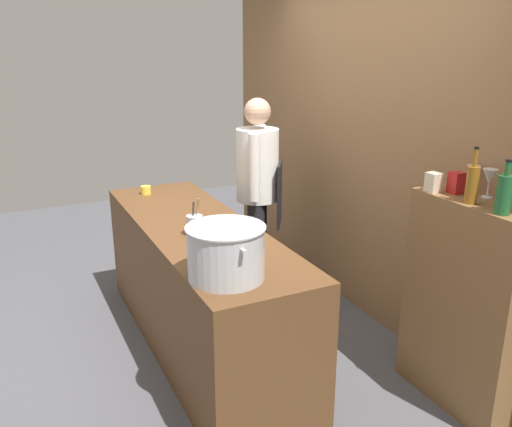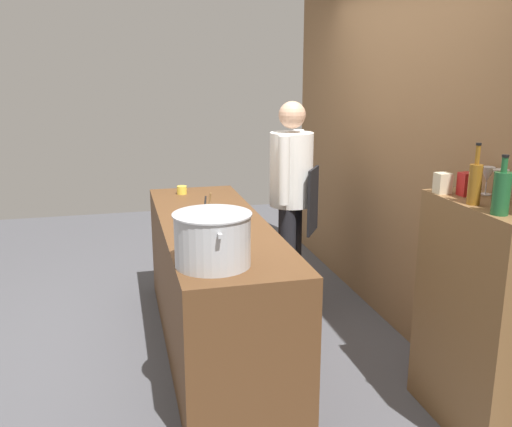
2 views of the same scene
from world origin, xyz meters
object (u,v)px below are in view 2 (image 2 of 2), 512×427
Objects in this scene: wine_bottle_amber at (475,183)px; wine_glass_tall at (487,175)px; spice_tin_red at (466,184)px; utensil_crock at (206,219)px; butter_jar at (182,190)px; stockpot_large at (213,239)px; wine_glass_wide at (500,179)px; wine_bottle_green at (502,192)px; chef at (292,190)px; spice_tin_cream at (443,183)px.

wine_bottle_amber reaches higher than wine_glass_tall.
wine_bottle_amber reaches higher than spice_tin_red.
butter_jar is (-1.08, -0.03, -0.03)m from utensil_crock.
stockpot_large is at bearing -99.32° from wine_glass_tall.
wine_glass_wide is (1.06, 1.34, 0.40)m from utensil_crock.
wine_bottle_amber is 1.89× the size of wine_glass_wide.
utensil_crock is at bearing -124.06° from wine_glass_tall.
wine_glass_tall reaches higher than butter_jar.
stockpot_large is 1.49m from wine_glass_wide.
wine_glass_wide is (-0.04, 0.17, 0.00)m from wine_bottle_amber.
stockpot_large is 1.77m from butter_jar.
wine_glass_wide is 1.31× the size of spice_tin_red.
wine_glass_wide is at bearing 144.70° from wine_bottle_green.
stockpot_large is 1.55× the size of wine_bottle_amber.
chef is 13.49× the size of spice_tin_red.
spice_tin_red reaches higher than spice_tin_cream.
stockpot_large is at bearing -96.90° from spice_tin_cream.
wine_glass_wide is (0.37, 1.41, 0.33)m from stockpot_large.
stockpot_large is at bearing -6.09° from utensil_crock.
spice_tin_cream is (0.83, 1.16, 0.34)m from utensil_crock.
wine_glass_wide is (2.14, 1.36, 0.43)m from butter_jar.
wine_glass_wide is at bearing 31.40° from spice_tin_red.
spice_tin_cream is (-0.22, -0.18, -0.06)m from wine_glass_wide.
utensil_crock reaches higher than butter_jar.
butter_jar is (-1.77, 0.04, -0.11)m from stockpot_large.
utensil_crock is 1.93× the size of spice_tin_red.
chef reaches higher than wine_glass_wide.
wine_glass_tall is (-0.17, 0.19, -0.00)m from wine_bottle_amber.
wine_bottle_green is 0.40m from spice_tin_red.
utensil_crock is at bearing -125.79° from spice_tin_cream.
wine_bottle_amber is 2.02× the size of wine_glass_tall.
wine_bottle_amber is at bearing 2.57° from spice_tin_cream.
chef is 1.90m from wine_glass_wide.
chef is 1.90m from wine_bottle_amber.
chef is 1.08m from utensil_crock.
chef reaches higher than spice_tin_cream.
wine_glass_tall is at bearing 67.09° from spice_tin_cream.
chef reaches higher than wine_glass_tall.
wine_bottle_green is 2.26× the size of spice_tin_red.
utensil_crock is 1.75m from wine_glass_wide.
wine_bottle_green is 2.50× the size of spice_tin_cream.
stockpot_large is 1.37m from spice_tin_red.
wine_bottle_amber reaches higher than butter_jar.
stockpot_large is 1.99× the size of utensil_crock.
butter_jar is (-0.36, -0.83, -0.03)m from chef.
butter_jar is at bearing -145.23° from wine_glass_tall.
butter_jar is 0.66× the size of spice_tin_red.
chef is 1.78m from wine_glass_tall.
wine_glass_wide is 0.29m from spice_tin_cream.
wine_glass_tall is at bearing 85.97° from spice_tin_red.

